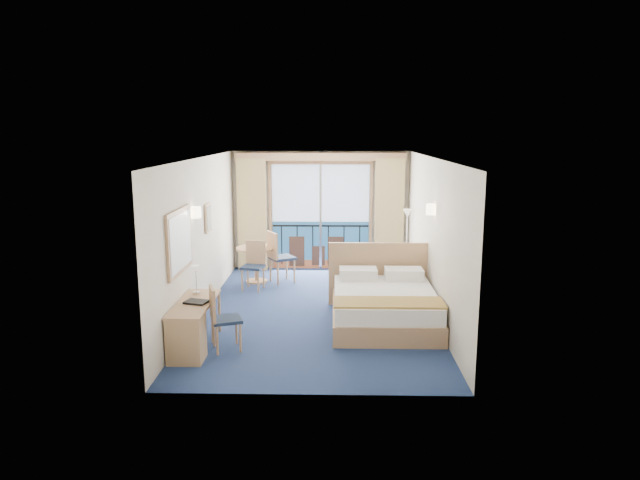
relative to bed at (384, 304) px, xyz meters
The scene contains 22 objects.
floor 1.33m from the bed, 152.00° to the left, with size 6.50×6.50×0.00m, color navy.
room_walls 1.94m from the bed, 152.00° to the left, with size 4.04×6.54×2.72m.
balcony_door 4.07m from the bed, 106.64° to the left, with size 2.36×0.03×2.52m.
curtain_left 4.65m from the bed, 126.16° to the left, with size 0.65×0.22×2.55m, color tan.
curtain_right 3.82m from the bed, 83.55° to the left, with size 0.65×0.22×2.55m, color tan.
pelmet 4.48m from the bed, 107.03° to the left, with size 3.80×0.25×0.18m, color tan.
mirror 3.46m from the bed, 163.90° to the right, with size 0.05×1.25×0.95m.
wall_print 3.52m from the bed, 161.26° to the left, with size 0.04×0.42×0.52m.
sconce_left 3.43m from the bed, behind, with size 0.18×0.18×0.18m, color #FFE6B2.
sconce_right 1.78m from the bed, 29.38° to the left, with size 0.18×0.18×0.18m, color #FFE6B2.
bed is the anchor object (origin of this frame).
nightstand 1.60m from the bed, 67.43° to the left, with size 0.46×0.44×0.61m, color tan.
phone 1.62m from the bed, 65.38° to the left, with size 0.17×0.13×0.08m, color beige.
armchair 2.07m from the bed, 84.17° to the left, with size 0.78×0.81×0.73m, color #41444F.
floor_lamp 3.23m from the bed, 76.20° to the left, with size 0.21×0.21×1.50m.
desk 3.26m from the bed, 151.89° to the right, with size 0.50×1.47×0.69m.
desk_chair 2.77m from the bed, 153.12° to the right, with size 0.53×0.53×0.96m.
folder 3.08m from the bed, 157.74° to the right, with size 0.32×0.24×0.03m, color black.
desk_lamp 3.10m from the bed, 166.58° to the right, with size 0.11×0.11×0.43m.
round_table 3.57m from the bed, 133.65° to the left, with size 0.83×0.83×0.74m.
table_chair_a 3.24m from the bed, 128.29° to the left, with size 0.65×0.64×1.09m.
table_chair_b 3.20m from the bed, 139.75° to the left, with size 0.49×0.50×0.97m.
Camera 1 is at (0.29, -9.68, 3.15)m, focal length 32.00 mm.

